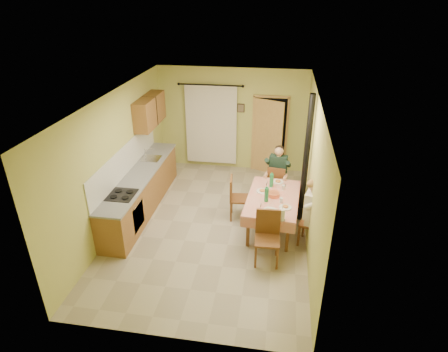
% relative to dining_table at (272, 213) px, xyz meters
% --- Properties ---
extents(floor, '(4.00, 6.00, 0.01)m').
position_rel_dining_table_xyz_m(floor, '(-1.28, -0.07, -0.38)').
color(floor, tan).
rests_on(floor, ground).
extents(room_shell, '(4.04, 6.04, 2.82)m').
position_rel_dining_table_xyz_m(room_shell, '(-1.28, -0.07, 1.44)').
color(room_shell, '#C2C464').
rests_on(room_shell, ground).
extents(kitchen_run, '(0.64, 3.64, 1.56)m').
position_rel_dining_table_xyz_m(kitchen_run, '(-2.98, 0.33, 0.10)').
color(kitchen_run, brown).
rests_on(kitchen_run, ground).
extents(upper_cabinets, '(0.35, 1.40, 0.70)m').
position_rel_dining_table_xyz_m(upper_cabinets, '(-3.10, 1.63, 1.57)').
color(upper_cabinets, brown).
rests_on(upper_cabinets, room_shell).
extents(curtain, '(1.70, 0.07, 2.22)m').
position_rel_dining_table_xyz_m(curtain, '(-1.83, 2.83, 0.88)').
color(curtain, black).
rests_on(curtain, ground).
extents(doorway, '(0.96, 0.38, 2.15)m').
position_rel_dining_table_xyz_m(doorway, '(-0.24, 2.83, 0.67)').
color(doorway, black).
rests_on(doorway, ground).
extents(dining_table, '(1.16, 1.80, 0.76)m').
position_rel_dining_table_xyz_m(dining_table, '(0.00, 0.00, 0.00)').
color(dining_table, tan).
rests_on(dining_table, ground).
extents(tableware, '(0.74, 1.67, 0.33)m').
position_rel_dining_table_xyz_m(tableware, '(0.01, -0.10, 0.45)').
color(tableware, white).
rests_on(tableware, dining_table).
extents(chair_far, '(0.46, 0.46, 0.96)m').
position_rel_dining_table_xyz_m(chair_far, '(0.05, 1.13, -0.09)').
color(chair_far, brown).
rests_on(chair_far, ground).
extents(chair_near, '(0.47, 0.47, 1.01)m').
position_rel_dining_table_xyz_m(chair_near, '(-0.05, -1.10, -0.09)').
color(chair_near, brown).
rests_on(chair_near, ground).
extents(chair_right, '(0.51, 0.51, 0.96)m').
position_rel_dining_table_xyz_m(chair_right, '(0.79, -0.43, -0.09)').
color(chair_right, brown).
rests_on(chair_right, ground).
extents(chair_left, '(0.46, 0.46, 0.98)m').
position_rel_dining_table_xyz_m(chair_left, '(-0.74, 0.31, -0.09)').
color(chair_left, brown).
rests_on(chair_left, ground).
extents(man_far, '(0.62, 0.52, 1.39)m').
position_rel_dining_table_xyz_m(man_far, '(0.05, 1.15, 0.50)').
color(man_far, '#192D23').
rests_on(man_far, chair_far).
extents(man_right, '(0.57, 0.64, 1.39)m').
position_rel_dining_table_xyz_m(man_right, '(0.77, -0.43, 0.50)').
color(man_right, silver).
rests_on(man_right, chair_right).
extents(stove_flue, '(0.24, 0.24, 2.80)m').
position_rel_dining_table_xyz_m(stove_flue, '(0.62, 0.53, 0.64)').
color(stove_flue, black).
rests_on(stove_flue, ground).
extents(picture_back, '(0.19, 0.03, 0.23)m').
position_rel_dining_table_xyz_m(picture_back, '(-1.03, 2.90, 1.37)').
color(picture_back, black).
rests_on(picture_back, room_shell).
extents(picture_right, '(0.03, 0.31, 0.21)m').
position_rel_dining_table_xyz_m(picture_right, '(0.69, 1.13, 1.47)').
color(picture_right, brown).
rests_on(picture_right, room_shell).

